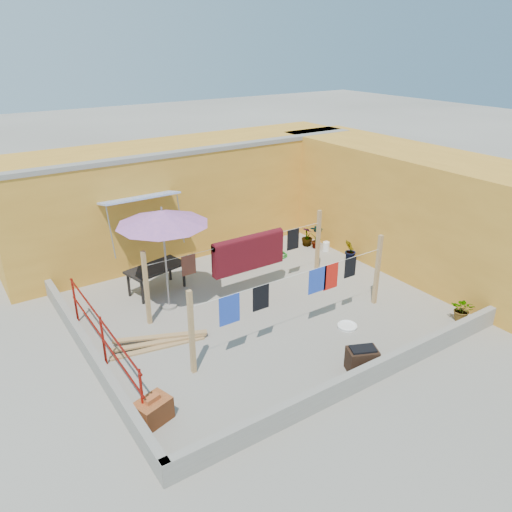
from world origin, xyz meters
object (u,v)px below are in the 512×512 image
(patio_umbrella, at_px, (162,218))
(brazier, at_px, (362,359))
(water_jug_b, at_px, (323,276))
(plant_back_a, at_px, (250,254))
(outdoor_table, at_px, (156,269))
(green_hose, at_px, (278,255))
(brick_stack, at_px, (153,410))
(white_basin, at_px, (347,326))
(water_jug_a, at_px, (326,246))

(patio_umbrella, relative_size, brazier, 3.71)
(water_jug_b, bearing_deg, plant_back_a, 118.64)
(brazier, bearing_deg, outdoor_table, 110.19)
(patio_umbrella, relative_size, green_hose, 4.59)
(brick_stack, height_order, brazier, brazier)
(outdoor_table, height_order, brick_stack, outdoor_table)
(white_basin, xyz_separation_m, green_hose, (1.10, 4.15, -0.00))
(water_jug_a, distance_m, plant_back_a, 2.57)
(water_jug_b, bearing_deg, brazier, -119.79)
(patio_umbrella, relative_size, white_basin, 5.61)
(outdoor_table, relative_size, water_jug_b, 4.54)
(patio_umbrella, height_order, green_hose, patio_umbrella)
(outdoor_table, distance_m, green_hose, 3.99)
(outdoor_table, xyz_separation_m, water_jug_b, (3.93, -1.96, -0.47))
(water_jug_b, bearing_deg, water_jug_a, 46.58)
(plant_back_a, bearing_deg, white_basin, -90.29)
(outdoor_table, height_order, water_jug_b, outdoor_table)
(patio_umbrella, xyz_separation_m, green_hose, (4.05, 1.03, -2.26))
(water_jug_b, bearing_deg, outdoor_table, 153.51)
(outdoor_table, bearing_deg, patio_umbrella, -96.19)
(brick_stack, height_order, plant_back_a, plant_back_a)
(patio_umbrella, distance_m, water_jug_b, 4.68)
(plant_back_a, bearing_deg, green_hose, 6.13)
(green_hose, xyz_separation_m, plant_back_a, (-1.08, -0.12, 0.33))
(brick_stack, bearing_deg, water_jug_a, 28.50)
(white_basin, height_order, green_hose, green_hose)
(brazier, distance_m, green_hose, 5.82)
(patio_umbrella, xyz_separation_m, water_jug_b, (4.03, -1.03, -2.14))
(brick_stack, xyz_separation_m, plant_back_a, (4.87, 4.40, 0.15))
(outdoor_table, distance_m, white_basin, 4.99)
(white_basin, bearing_deg, water_jug_a, 55.05)
(water_jug_a, relative_size, green_hose, 0.59)
(outdoor_table, height_order, white_basin, outdoor_table)
(green_hose, relative_size, plant_back_a, 0.76)
(water_jug_a, xyz_separation_m, green_hose, (-1.46, 0.49, -0.11))
(water_jug_a, height_order, green_hose, water_jug_a)
(brazier, distance_m, plant_back_a, 5.43)
(green_hose, bearing_deg, water_jug_a, -18.69)
(brazier, relative_size, white_basin, 1.51)
(water_jug_b, distance_m, green_hose, 2.06)
(outdoor_table, bearing_deg, brick_stack, -114.29)
(white_basin, bearing_deg, water_jug_b, 62.77)
(green_hose, bearing_deg, brazier, -109.85)
(white_basin, bearing_deg, brazier, -123.60)
(brazier, distance_m, water_jug_a, 6.04)
(patio_umbrella, xyz_separation_m, white_basin, (2.95, -3.12, -2.25))
(plant_back_a, bearing_deg, brazier, -99.51)
(outdoor_table, bearing_deg, water_jug_a, -4.21)
(patio_umbrella, height_order, plant_back_a, patio_umbrella)
(brazier, bearing_deg, patio_umbrella, 115.05)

